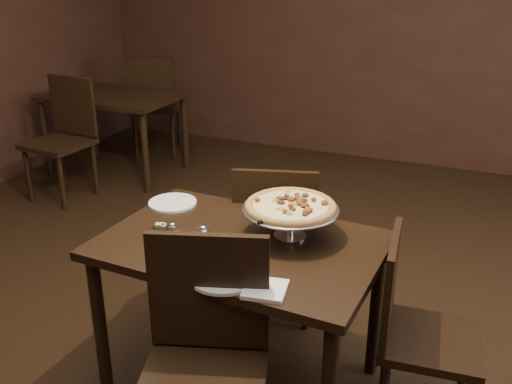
% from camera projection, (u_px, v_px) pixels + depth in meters
% --- Properties ---
extents(room, '(6.04, 7.04, 2.84)m').
position_uv_depth(room, '(246.00, 83.00, 2.14)').
color(room, black).
rests_on(room, ground).
extents(dining_table, '(1.20, 0.84, 0.73)m').
position_uv_depth(dining_table, '(241.00, 261.00, 2.44)').
color(dining_table, black).
rests_on(dining_table, ground).
extents(background_table, '(1.17, 0.78, 0.73)m').
position_uv_depth(background_table, '(114.00, 105.00, 5.09)').
color(background_table, black).
rests_on(background_table, ground).
extents(pizza_stand, '(0.42, 0.42, 0.17)m').
position_uv_depth(pizza_stand, '(290.00, 207.00, 2.40)').
color(pizza_stand, silver).
rests_on(pizza_stand, dining_table).
extents(parmesan_shaker, '(0.05, 0.05, 0.09)m').
position_uv_depth(parmesan_shaker, '(173.00, 233.00, 2.38)').
color(parmesan_shaker, '#FBEDC3').
rests_on(parmesan_shaker, dining_table).
extents(pepper_flake_shaker, '(0.06, 0.06, 0.10)m').
position_uv_depth(pepper_flake_shaker, '(203.00, 237.00, 2.34)').
color(pepper_flake_shaker, '#9A160E').
rests_on(pepper_flake_shaker, dining_table).
extents(packet_caddy, '(0.10, 0.10, 0.08)m').
position_uv_depth(packet_caddy, '(164.00, 234.00, 2.40)').
color(packet_caddy, black).
rests_on(packet_caddy, dining_table).
extents(napkin_stack, '(0.17, 0.17, 0.02)m').
position_uv_depth(napkin_stack, '(265.00, 289.00, 2.04)').
color(napkin_stack, white).
rests_on(napkin_stack, dining_table).
extents(plate_left, '(0.23, 0.23, 0.01)m').
position_uv_depth(plate_left, '(173.00, 203.00, 2.78)').
color(plate_left, white).
rests_on(plate_left, dining_table).
extents(plate_near, '(0.28, 0.28, 0.01)m').
position_uv_depth(plate_near, '(224.00, 275.00, 2.13)').
color(plate_near, white).
rests_on(plate_near, dining_table).
extents(serving_spatula, '(0.13, 0.13, 0.02)m').
position_uv_depth(serving_spatula, '(269.00, 220.00, 2.28)').
color(serving_spatula, silver).
rests_on(serving_spatula, pizza_stand).
extents(chair_far, '(0.52, 0.52, 0.90)m').
position_uv_depth(chair_far, '(276.00, 236.00, 2.98)').
color(chair_far, black).
rests_on(chair_far, ground).
extents(chair_near, '(0.56, 0.56, 0.95)m').
position_uv_depth(chair_near, '(205.00, 358.00, 2.03)').
color(chair_near, black).
rests_on(chair_near, ground).
extents(chair_side, '(0.43, 0.43, 0.85)m').
position_uv_depth(chair_side, '(415.00, 326.00, 2.30)').
color(chair_side, black).
rests_on(chair_side, ground).
extents(bg_chair_far, '(0.59, 0.59, 0.99)m').
position_uv_depth(bg_chair_far, '(154.00, 102.00, 5.61)').
color(bg_chair_far, black).
rests_on(bg_chair_far, ground).
extents(bg_chair_near, '(0.49, 0.49, 0.97)m').
position_uv_depth(bg_chair_near, '(64.00, 134.00, 4.61)').
color(bg_chair_near, black).
rests_on(bg_chair_near, ground).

